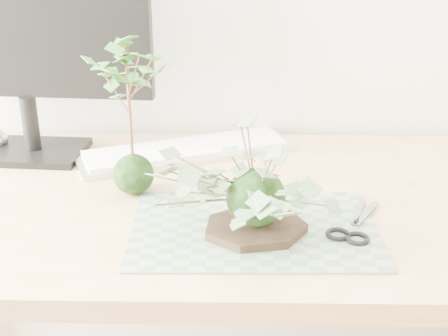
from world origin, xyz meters
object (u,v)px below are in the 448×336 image
Objects in this scene: desk at (214,235)px; ivy_kokedama at (256,172)px; keyboard at (186,150)px; maple_kokedama at (127,78)px; monitor at (19,28)px.

ivy_kokedama is (0.08, -0.15, 0.21)m from desk.
keyboard is (-0.15, 0.37, -0.11)m from ivy_kokedama.
keyboard is at bearing 108.10° from desk.
keyboard is (-0.07, 0.22, 0.10)m from desk.
ivy_kokedama is 0.41m from keyboard.
keyboard is (0.09, 0.20, -0.23)m from maple_kokedama.
ivy_kokedama reaches higher than desk.
ivy_kokedama is 0.51× the size of monitor.
monitor is (-0.49, 0.36, 0.17)m from ivy_kokedama.
maple_kokedama is 0.33m from monitor.
monitor reaches higher than desk.
ivy_kokedama is 0.31m from maple_kokedama.
monitor is at bearing 152.54° from desk.
monitor is at bearing 143.64° from ivy_kokedama.
desk is at bearing -23.29° from monitor.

